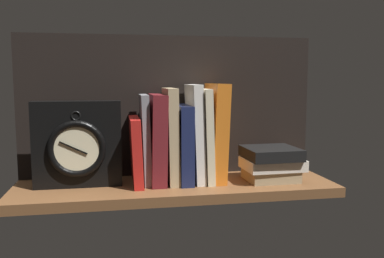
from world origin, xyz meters
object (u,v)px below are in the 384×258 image
object	(u,v)px
book_maroon_dawkins	(157,139)
book_navy_bierce	(183,143)
book_cream_twain	(204,135)
framed_clock	(78,145)
book_gray_chess	(145,139)
book_tan_shortstories	(171,135)
book_orange_pandolfini	(216,132)
book_red_requiem	(136,151)
book_white_catcher	(195,133)
book_stack_side	(271,163)

from	to	relation	value
book_maroon_dawkins	book_navy_bierce	bearing A→B (deg)	0.00
book_cream_twain	framed_clock	world-z (taller)	book_cream_twain
book_gray_chess	book_navy_bierce	xyz separation A→B (cm)	(9.97, 0.00, -1.41)
book_tan_shortstories	framed_clock	bearing A→B (deg)	-177.48
book_gray_chess	book_orange_pandolfini	world-z (taller)	book_orange_pandolfini
book_gray_chess	book_navy_bierce	bearing A→B (deg)	0.00
book_orange_pandolfini	book_red_requiem	bearing A→B (deg)	180.00
book_gray_chess	book_tan_shortstories	xyz separation A→B (cm)	(6.66, 0.00, 0.82)
book_gray_chess	book_white_catcher	bearing A→B (deg)	0.00
book_tan_shortstories	book_orange_pandolfini	world-z (taller)	book_orange_pandolfini
book_white_catcher	book_stack_side	size ratio (longest dim) A/B	1.63
book_maroon_dawkins	book_cream_twain	xyz separation A→B (cm)	(12.55, 0.00, 0.70)
book_navy_bierce	framed_clock	size ratio (longest dim) A/B	0.94
book_red_requiem	book_white_catcher	world-z (taller)	book_white_catcher
book_gray_chess	book_white_catcher	xyz separation A→B (cm)	(13.19, 0.00, 1.27)
book_tan_shortstories	book_navy_bierce	world-z (taller)	book_tan_shortstories
book_gray_chess	book_orange_pandolfini	xyz separation A→B (cm)	(18.81, 0.00, 1.40)
book_stack_side	book_red_requiem	bearing A→B (deg)	173.74
book_orange_pandolfini	book_stack_side	size ratio (longest dim) A/B	1.65
book_maroon_dawkins	book_cream_twain	world-z (taller)	book_cream_twain
book_navy_bierce	book_orange_pandolfini	xyz separation A→B (cm)	(8.84, 0.00, 2.80)
book_navy_bierce	book_orange_pandolfini	distance (cm)	9.28
book_tan_shortstories	book_navy_bierce	bearing A→B (deg)	0.00
book_navy_bierce	book_white_catcher	size ratio (longest dim) A/B	0.79
framed_clock	book_stack_side	distance (cm)	50.74
book_tan_shortstories	book_white_catcher	distance (cm)	6.55
book_stack_side	book_navy_bierce	bearing A→B (deg)	170.45
book_cream_twain	book_gray_chess	bearing A→B (deg)	-180.00
book_maroon_dawkins	framed_clock	world-z (taller)	book_maroon_dawkins
book_tan_shortstories	book_maroon_dawkins	bearing A→B (deg)	180.00
book_maroon_dawkins	framed_clock	distance (cm)	20.23
book_navy_bierce	framed_clock	xyz separation A→B (cm)	(-27.00, -1.04, 0.56)
book_cream_twain	book_orange_pandolfini	xyz separation A→B (cm)	(3.11, 0.00, 0.69)
book_white_catcher	book_orange_pandolfini	bearing A→B (deg)	0.00
book_navy_bierce	book_stack_side	bearing A→B (deg)	-9.55
book_cream_twain	book_red_requiem	bearing A→B (deg)	180.00
book_tan_shortstories	framed_clock	distance (cm)	23.78
book_navy_bierce	book_cream_twain	size ratio (longest dim) A/B	0.83
book_white_catcher	book_cream_twain	world-z (taller)	book_white_catcher
book_navy_bierce	book_gray_chess	bearing A→B (deg)	-180.00
book_red_requiem	book_tan_shortstories	distance (cm)	9.89
book_gray_chess	book_cream_twain	size ratio (longest dim) A/B	0.94
book_orange_pandolfini	book_stack_side	xyz separation A→B (cm)	(14.46, -3.92, -8.25)
book_red_requiem	book_navy_bierce	xyz separation A→B (cm)	(12.45, 0.00, 1.55)
book_tan_shortstories	book_stack_side	size ratio (longest dim) A/B	1.58
book_tan_shortstories	book_cream_twain	xyz separation A→B (cm)	(9.04, 0.00, -0.11)
framed_clock	book_stack_side	size ratio (longest dim) A/B	1.38
book_cream_twain	book_white_catcher	bearing A→B (deg)	180.00
book_gray_chess	book_white_catcher	world-z (taller)	book_white_catcher
book_orange_pandolfini	book_cream_twain	bearing A→B (deg)	180.00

